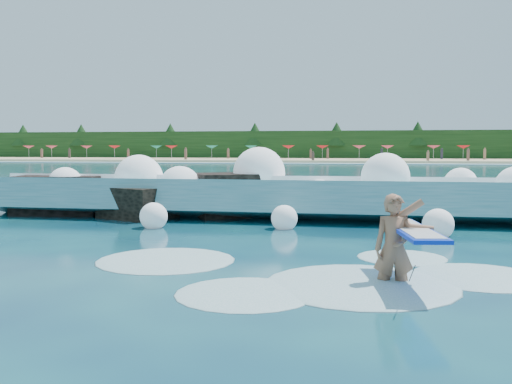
# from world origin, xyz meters

# --- Properties ---
(ground) EXTENTS (200.00, 200.00, 0.00)m
(ground) POSITION_xyz_m (0.00, 0.00, 0.00)
(ground) COLOR #082442
(ground) RESTS_ON ground
(beach) EXTENTS (140.00, 20.00, 0.40)m
(beach) POSITION_xyz_m (0.00, 78.00, 0.20)
(beach) COLOR tan
(beach) RESTS_ON ground
(wet_band) EXTENTS (140.00, 5.00, 0.08)m
(wet_band) POSITION_xyz_m (0.00, 67.00, 0.04)
(wet_band) COLOR silver
(wet_band) RESTS_ON ground
(treeline) EXTENTS (140.00, 4.00, 5.00)m
(treeline) POSITION_xyz_m (0.00, 88.00, 2.50)
(treeline) COLOR black
(treeline) RESTS_ON ground
(breaking_wave) EXTENTS (18.80, 2.89, 1.62)m
(breaking_wave) POSITION_xyz_m (1.40, 7.12, 0.57)
(breaking_wave) COLOR teal
(breaking_wave) RESTS_ON ground
(rock_cluster) EXTENTS (8.65, 3.71, 1.59)m
(rock_cluster) POSITION_xyz_m (-3.41, 7.04, 0.51)
(rock_cluster) COLOR black
(rock_cluster) RESTS_ON ground
(surfer_with_board) EXTENTS (1.08, 2.93, 1.75)m
(surfer_with_board) POSITION_xyz_m (4.38, -1.12, 0.65)
(surfer_with_board) COLOR #976246
(surfer_with_board) RESTS_ON ground
(wave_spray) EXTENTS (15.00, 4.88, 2.30)m
(wave_spray) POSITION_xyz_m (0.67, 7.10, 1.11)
(wave_spray) COLOR white
(wave_spray) RESTS_ON ground
(surf_foam) EXTENTS (9.50, 5.26, 0.16)m
(surf_foam) POSITION_xyz_m (3.14, -0.74, 0.00)
(surf_foam) COLOR silver
(surf_foam) RESTS_ON ground
(beach_umbrellas) EXTENTS (111.88, 6.19, 0.50)m
(beach_umbrellas) POSITION_xyz_m (0.15, 80.29, 2.25)
(beach_umbrellas) COLOR #CE3C56
(beach_umbrellas) RESTS_ON ground
(beachgoers) EXTENTS (102.08, 13.00, 1.93)m
(beachgoers) POSITION_xyz_m (-2.52, 75.94, 1.12)
(beachgoers) COLOR #3F332D
(beachgoers) RESTS_ON ground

